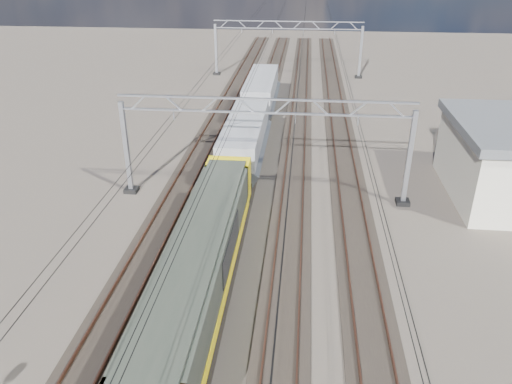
# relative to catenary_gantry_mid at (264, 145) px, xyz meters

# --- Properties ---
(ground) EXTENTS (160.00, 160.00, 0.00)m
(ground) POSITION_rel_catenary_gantry_mid_xyz_m (-0.00, -4.00, -3.91)
(ground) COLOR #2C2721
(ground) RESTS_ON ground
(track_outer_west) EXTENTS (2.60, 140.00, 0.30)m
(track_outer_west) POSITION_rel_catenary_gantry_mid_xyz_m (-6.00, -4.00, -3.83)
(track_outer_west) COLOR black
(track_outer_west) RESTS_ON ground
(track_loco) EXTENTS (2.60, 140.00, 0.30)m
(track_loco) POSITION_rel_catenary_gantry_mid_xyz_m (-2.00, -4.00, -3.83)
(track_loco) COLOR black
(track_loco) RESTS_ON ground
(track_inner_east) EXTENTS (2.60, 140.00, 0.30)m
(track_inner_east) POSITION_rel_catenary_gantry_mid_xyz_m (2.00, -4.00, -3.83)
(track_inner_east) COLOR black
(track_inner_east) RESTS_ON ground
(track_outer_east) EXTENTS (2.60, 140.00, 0.30)m
(track_outer_east) POSITION_rel_catenary_gantry_mid_xyz_m (6.00, -4.00, -3.83)
(track_outer_east) COLOR black
(track_outer_east) RESTS_ON ground
(catenary_gantry_mid) EXTENTS (19.90, 0.90, 7.11)m
(catenary_gantry_mid) POSITION_rel_catenary_gantry_mid_xyz_m (0.00, 0.00, 0.00)
(catenary_gantry_mid) COLOR #999DA7
(catenary_gantry_mid) RESTS_ON ground
(catenary_gantry_far) EXTENTS (19.90, 0.90, 7.11)m
(catenary_gantry_far) POSITION_rel_catenary_gantry_mid_xyz_m (0.00, 36.00, 0.00)
(catenary_gantry_far) COLOR #999DA7
(catenary_gantry_far) RESTS_ON ground
(overhead_wires) EXTENTS (12.03, 140.00, 0.53)m
(overhead_wires) POSITION_rel_catenary_gantry_mid_xyz_m (-0.00, 4.00, 1.84)
(overhead_wires) COLOR black
(overhead_wires) RESTS_ON ground
(locomotive) EXTENTS (2.76, 21.10, 3.62)m
(locomotive) POSITION_rel_catenary_gantry_mid_xyz_m (-2.00, -11.96, -1.58)
(locomotive) COLOR black
(locomotive) RESTS_ON ground
(hopper_wagon_lead) EXTENTS (3.38, 13.00, 3.25)m
(hopper_wagon_lead) POSITION_rel_catenary_gantry_mid_xyz_m (-2.00, 5.73, -1.67)
(hopper_wagon_lead) COLOR black
(hopper_wagon_lead) RESTS_ON ground
(hopper_wagon_mid) EXTENTS (3.38, 13.00, 3.25)m
(hopper_wagon_mid) POSITION_rel_catenary_gantry_mid_xyz_m (-2.00, 19.93, -1.67)
(hopper_wagon_mid) COLOR black
(hopper_wagon_mid) RESTS_ON ground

